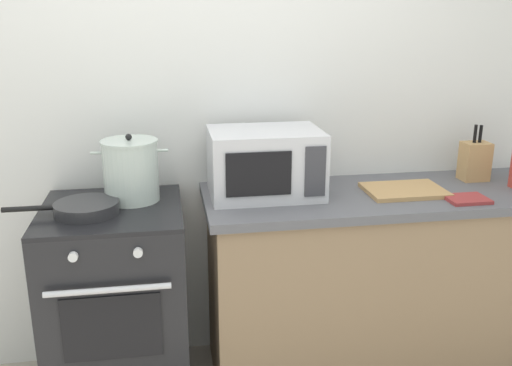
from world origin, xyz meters
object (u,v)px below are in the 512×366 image
(stock_pot, at_px, (131,170))
(oven_mitt, at_px, (467,199))
(frying_pan, at_px, (85,208))
(cutting_board, at_px, (404,190))
(stove, at_px, (118,304))
(microwave, at_px, (265,163))
(knife_block, at_px, (475,161))

(stock_pot, bearing_deg, oven_mitt, -9.80)
(stock_pot, height_order, oven_mitt, stock_pot)
(frying_pan, relative_size, cutting_board, 1.29)
(stove, distance_m, cutting_board, 1.41)
(stock_pot, xyz_separation_m, frying_pan, (-0.19, -0.15, -0.11))
(stove, xyz_separation_m, frying_pan, (-0.10, -0.06, 0.48))
(microwave, distance_m, knife_block, 1.07)
(stove, relative_size, frying_pan, 1.98)
(frying_pan, xyz_separation_m, cutting_board, (1.43, 0.06, -0.02))
(stock_pot, xyz_separation_m, microwave, (0.60, -0.01, 0.01))
(cutting_board, xyz_separation_m, knife_block, (0.42, 0.14, 0.09))
(stove, distance_m, knife_block, 1.84)
(cutting_board, xyz_separation_m, oven_mitt, (0.22, -0.16, -0.00))
(microwave, relative_size, cutting_board, 1.39)
(cutting_board, distance_m, knife_block, 0.45)
(knife_block, relative_size, oven_mitt, 1.55)
(stock_pot, distance_m, microwave, 0.60)
(cutting_board, height_order, knife_block, knife_block)
(microwave, bearing_deg, stock_pot, 178.59)
(stock_pot, xyz_separation_m, oven_mitt, (1.46, -0.25, -0.13))
(stove, distance_m, frying_pan, 0.50)
(cutting_board, distance_m, oven_mitt, 0.27)
(cutting_board, bearing_deg, stock_pot, 175.72)
(stock_pot, relative_size, oven_mitt, 1.83)
(cutting_board, relative_size, oven_mitt, 2.00)
(stock_pot, height_order, microwave, same)
(stove, bearing_deg, frying_pan, -149.92)
(cutting_board, bearing_deg, stove, -179.95)
(oven_mitt, bearing_deg, knife_block, 56.46)
(frying_pan, xyz_separation_m, microwave, (0.78, 0.14, 0.12))
(knife_block, bearing_deg, microwave, -176.67)
(stove, height_order, frying_pan, frying_pan)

